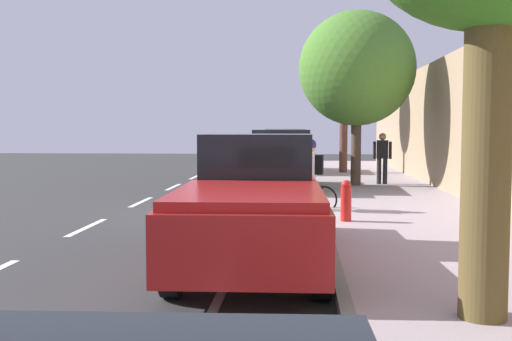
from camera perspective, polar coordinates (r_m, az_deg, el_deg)
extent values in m
plane|color=#303030|center=(14.48, -1.66, -4.05)|extent=(64.75, 64.75, 0.00)
cube|color=#A29198|center=(14.60, 13.89, -3.79)|extent=(3.73, 40.47, 0.16)
cube|color=gray|center=(14.40, 6.22, -3.81)|extent=(0.16, 40.47, 0.16)
cube|color=white|center=(12.86, -15.79, -5.22)|extent=(0.14, 2.20, 0.01)
cube|color=white|center=(16.83, -10.89, -2.96)|extent=(0.14, 2.20, 0.01)
cube|color=white|center=(20.89, -7.88, -1.56)|extent=(0.14, 2.20, 0.01)
cube|color=white|center=(24.99, -5.86, -0.62)|extent=(0.14, 2.20, 0.01)
cube|color=white|center=(29.12, -4.41, 0.06)|extent=(0.14, 2.20, 0.01)
cube|color=white|center=(33.27, -3.32, 0.57)|extent=(0.14, 2.20, 0.01)
cube|color=white|center=(14.43, 0.36, -4.06)|extent=(0.12, 40.47, 0.01)
cube|color=#9D8162|center=(14.97, 22.05, 4.01)|extent=(0.50, 40.47, 4.21)
cube|color=maroon|center=(8.84, -0.22, -4.38)|extent=(2.09, 5.35, 0.80)
cube|color=black|center=(9.68, 0.08, 1.12)|extent=(1.76, 1.54, 0.80)
cube|color=maroon|center=(7.60, -0.70, -2.27)|extent=(1.93, 2.69, 0.12)
cylinder|color=black|center=(10.51, 5.20, -4.96)|extent=(0.24, 0.81, 0.80)
cylinder|color=black|center=(10.59, -4.63, -4.89)|extent=(0.24, 0.81, 0.80)
cylinder|color=black|center=(7.29, 6.26, -9.04)|extent=(0.24, 0.81, 0.80)
cylinder|color=black|center=(7.40, -7.99, -8.84)|extent=(0.24, 0.81, 0.80)
cube|color=#1E512D|center=(18.80, 2.66, 0.22)|extent=(2.04, 4.75, 0.90)
cube|color=black|center=(18.76, 2.67, 2.75)|extent=(1.76, 3.15, 0.76)
cylinder|color=black|center=(20.25, 5.37, -0.65)|extent=(0.24, 0.77, 0.76)
cylinder|color=black|center=(20.34, 0.44, -0.61)|extent=(0.24, 0.77, 0.76)
cylinder|color=black|center=(17.35, 5.27, -1.45)|extent=(0.24, 0.77, 0.76)
cylinder|color=black|center=(17.45, -0.48, -1.40)|extent=(0.24, 0.77, 0.76)
cube|color=tan|center=(26.08, 2.90, 1.30)|extent=(1.95, 4.72, 0.90)
cube|color=black|center=(26.06, 2.90, 3.13)|extent=(1.71, 3.12, 0.76)
cylinder|color=black|center=(27.55, 4.82, 0.61)|extent=(0.23, 0.76, 0.76)
cylinder|color=black|center=(27.60, 1.19, 0.63)|extent=(0.23, 0.76, 0.76)
cylinder|color=black|center=(24.64, 4.81, 0.20)|extent=(0.23, 0.76, 0.76)
cylinder|color=black|center=(24.70, 0.75, 0.22)|extent=(0.23, 0.76, 0.76)
torus|color=black|center=(14.36, 2.27, -2.77)|extent=(0.67, 0.05, 0.67)
torus|color=black|center=(14.38, 6.43, -2.78)|extent=(0.67, 0.05, 0.67)
cylinder|color=#1926A5|center=(14.35, 3.83, -2.44)|extent=(0.65, 0.05, 0.50)
cylinder|color=#1926A5|center=(14.36, 5.29, -2.48)|extent=(0.14, 0.04, 0.46)
cylinder|color=#1926A5|center=(14.32, 4.04, -1.54)|extent=(0.73, 0.05, 0.05)
cylinder|color=#1926A5|center=(14.38, 5.75, -3.08)|extent=(0.35, 0.04, 0.18)
cylinder|color=#1926A5|center=(14.35, 5.96, -2.18)|extent=(0.26, 0.04, 0.32)
cylinder|color=#1926A5|center=(14.34, 2.43, -2.14)|extent=(0.11, 0.04, 0.33)
cube|color=black|center=(14.33, 5.50, -1.42)|extent=(0.24, 0.10, 0.05)
cylinder|color=black|center=(14.32, 2.59, -1.26)|extent=(0.03, 0.46, 0.03)
cylinder|color=#C6B284|center=(14.00, 5.23, -2.54)|extent=(0.15, 0.15, 0.87)
cylinder|color=#C6B284|center=(13.80, 5.13, -2.64)|extent=(0.15, 0.15, 0.87)
cube|color=white|center=(13.83, 5.20, 0.48)|extent=(0.28, 0.41, 0.62)
cylinder|color=white|center=(14.09, 5.32, 0.43)|extent=(0.10, 0.10, 0.59)
cylinder|color=white|center=(13.58, 5.08, 0.29)|extent=(0.10, 0.10, 0.59)
sphere|color=tan|center=(13.81, 5.21, 2.27)|extent=(0.25, 0.25, 0.25)
sphere|color=navy|center=(13.81, 5.21, 2.45)|extent=(0.27, 0.27, 0.27)
cube|color=black|center=(13.81, 6.03, 0.55)|extent=(0.22, 0.32, 0.44)
cylinder|color=brown|center=(6.29, 21.09, 1.45)|extent=(0.47, 0.47, 3.28)
cylinder|color=#4B3A2F|center=(19.95, 9.50, 2.60)|extent=(0.33, 0.33, 2.79)
ellipsoid|color=#477A2A|center=(20.04, 9.58, 9.57)|extent=(3.78, 3.78, 3.72)
cylinder|color=brown|center=(25.71, 8.33, 3.28)|extent=(0.34, 0.34, 3.10)
ellipsoid|color=#22871A|center=(25.78, 8.38, 8.34)|extent=(2.63, 2.63, 2.22)
cylinder|color=black|center=(20.57, 12.19, -0.07)|extent=(0.15, 0.15, 0.87)
cylinder|color=black|center=(20.56, 11.64, -0.07)|extent=(0.15, 0.15, 0.87)
cube|color=black|center=(20.53, 11.94, 1.99)|extent=(0.40, 0.27, 0.61)
cylinder|color=black|center=(20.54, 12.67, 1.89)|extent=(0.10, 0.10, 0.58)
cylinder|color=black|center=(20.52, 11.22, 1.91)|extent=(0.10, 0.10, 0.58)
sphere|color=#A1795E|center=(20.52, 11.96, 3.18)|extent=(0.24, 0.24, 0.24)
cylinder|color=red|center=(12.31, 8.57, -3.17)|extent=(0.22, 0.22, 0.70)
sphere|color=red|center=(12.26, 8.59, -1.36)|extent=(0.20, 0.20, 0.20)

